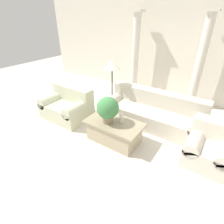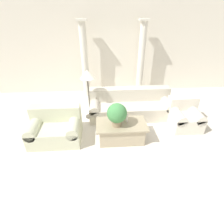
# 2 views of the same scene
# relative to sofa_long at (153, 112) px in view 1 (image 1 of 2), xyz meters

# --- Properties ---
(ground_plane) EXTENTS (16.00, 16.00, 0.00)m
(ground_plane) POSITION_rel_sofa_long_xyz_m (-0.53, -0.81, -0.32)
(ground_plane) COLOR silver
(wall_back) EXTENTS (10.00, 0.06, 3.20)m
(wall_back) POSITION_rel_sofa_long_xyz_m (-0.53, 1.97, 1.28)
(wall_back) COLOR silver
(wall_back) RESTS_ON ground_plane
(sofa_long) EXTENTS (2.44, 0.89, 0.81)m
(sofa_long) POSITION_rel_sofa_long_xyz_m (0.00, 0.00, 0.00)
(sofa_long) COLOR beige
(sofa_long) RESTS_ON ground_plane
(loveseat) EXTENTS (1.23, 0.89, 0.81)m
(loveseat) POSITION_rel_sofa_long_xyz_m (-2.03, -0.99, 0.01)
(loveseat) COLOR beige
(loveseat) RESTS_ON ground_plane
(coffee_table) EXTENTS (1.22, 0.69, 0.47)m
(coffee_table) POSITION_rel_sofa_long_xyz_m (-0.41, -1.15, -0.08)
(coffee_table) COLOR tan
(coffee_table) RESTS_ON ground_plane
(potted_plant) EXTENTS (0.46, 0.46, 0.57)m
(potted_plant) POSITION_rel_sofa_long_xyz_m (-0.53, -1.22, 0.47)
(potted_plant) COLOR #937F60
(potted_plant) RESTS_ON coffee_table
(pillar_candle) EXTENTS (0.08, 0.08, 0.19)m
(pillar_candle) POSITION_rel_sofa_long_xyz_m (-0.29, -1.07, 0.25)
(pillar_candle) COLOR silver
(pillar_candle) RESTS_ON coffee_table
(floor_lamp) EXTENTS (0.41, 0.41, 1.46)m
(floor_lamp) POSITION_rel_sofa_long_xyz_m (-1.23, -0.04, 0.94)
(floor_lamp) COLOR #4C473D
(floor_lamp) RESTS_ON ground_plane
(column_left) EXTENTS (0.33, 0.33, 2.60)m
(column_left) POSITION_rel_sofa_long_xyz_m (-1.41, 1.56, 1.01)
(column_left) COLOR silver
(column_left) RESTS_ON ground_plane
(column_right) EXTENTS (0.33, 0.33, 2.60)m
(column_right) POSITION_rel_sofa_long_xyz_m (0.58, 1.56, 1.01)
(column_right) COLOR silver
(column_right) RESTS_ON ground_plane
(armchair) EXTENTS (0.78, 0.85, 0.77)m
(armchair) POSITION_rel_sofa_long_xyz_m (1.40, -0.66, 0.01)
(armchair) COLOR beige
(armchair) RESTS_ON ground_plane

